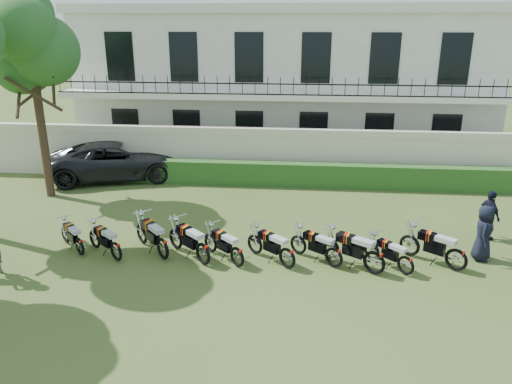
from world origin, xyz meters
TOP-DOWN VIEW (x-y plane):
  - ground at (0.00, 0.00)m, footprint 100.00×100.00m
  - perimeter_wall at (0.00, 8.00)m, footprint 30.00×0.35m
  - hedge at (1.00, 7.20)m, footprint 18.00×0.60m
  - building at (0.00, 13.96)m, footprint 20.40×9.60m
  - tree_west_near at (-8.96, 5.00)m, footprint 3.40×3.20m
  - motorcycle_0 at (-5.50, -0.09)m, footprint 1.29×1.26m
  - motorcycle_1 at (-4.28, -0.35)m, footprint 1.48×1.22m
  - motorcycle_2 at (-2.95, -0.12)m, footprint 1.47×1.58m
  - motorcycle_3 at (-1.72, -0.33)m, footprint 1.58×1.46m
  - motorcycle_4 at (-0.72, -0.37)m, footprint 1.42×1.34m
  - motorcycle_5 at (0.70, -0.33)m, footprint 1.53×1.30m
  - motorcycle_6 at (2.02, -0.14)m, footprint 1.55×1.18m
  - motorcycle_7 at (3.10, -0.44)m, footprint 1.81×1.29m
  - motorcycle_8 at (3.97, -0.39)m, footprint 1.26×1.28m
  - motorcycle_9 at (5.42, -0.02)m, footprint 1.70×1.31m
  - suv at (-7.10, 7.55)m, footprint 6.47×4.39m
  - officer_3 at (6.36, 0.82)m, footprint 0.77×0.95m
  - officer_5 at (7.02, 2.34)m, footprint 0.66×1.03m

SIDE VIEW (x-z plane):
  - ground at x=0.00m, z-range 0.00..0.00m
  - motorcycle_8 at x=3.97m, z-range -0.04..0.90m
  - motorcycle_0 at x=-5.50m, z-range -0.04..0.90m
  - motorcycle_1 at x=-4.28m, z-range -0.04..0.96m
  - motorcycle_6 at x=2.02m, z-range -0.04..0.98m
  - motorcycle_4 at x=-0.72m, z-range -0.04..0.98m
  - motorcycle_5 at x=0.70m, z-range -0.04..1.00m
  - hedge at x=1.00m, z-range 0.00..1.00m
  - motorcycle_9 at x=5.42m, z-range -0.04..1.07m
  - motorcycle_3 at x=-1.72m, z-range -0.04..1.07m
  - motorcycle_2 at x=-2.95m, z-range -0.04..1.08m
  - motorcycle_7 at x=3.10m, z-range -0.04..1.11m
  - officer_5 at x=7.02m, z-range 0.00..1.63m
  - suv at x=-7.10m, z-range 0.00..1.64m
  - officer_3 at x=6.36m, z-range 0.00..1.68m
  - perimeter_wall at x=0.00m, z-range 0.02..2.32m
  - building at x=0.00m, z-range 0.01..7.41m
  - tree_west_near at x=-8.96m, z-range 1.94..9.84m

